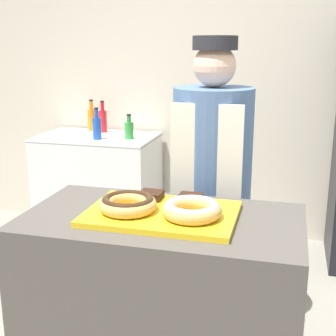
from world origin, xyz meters
name	(u,v)px	position (x,y,z in m)	size (l,w,h in m)	color
wall_back	(232,75)	(0.00, 2.13, 1.35)	(8.00, 0.06, 2.70)	beige
display_counter	(162,315)	(0.00, 0.00, 0.45)	(1.15, 0.62, 0.91)	#4C4742
serving_tray	(162,214)	(0.00, 0.00, 0.92)	(0.61, 0.42, 0.02)	yellow
donut_chocolate_glaze	(128,203)	(-0.13, -0.04, 0.97)	(0.24, 0.24, 0.06)	tan
donut_light_glaze	(192,209)	(0.13, -0.04, 0.97)	(0.24, 0.24, 0.06)	tan
brownie_back_left	(151,195)	(-0.09, 0.14, 0.95)	(0.10, 0.10, 0.03)	black
brownie_back_right	(190,198)	(0.09, 0.14, 0.95)	(0.10, 0.10, 0.03)	black
baker_person	(211,189)	(0.10, 0.62, 0.85)	(0.41, 0.41, 1.63)	#4C4C51
chest_freezer	(99,186)	(-1.05, 1.77, 0.44)	(0.95, 0.61, 0.87)	white
bottle_blue	(97,127)	(-0.98, 1.63, 0.96)	(0.07, 0.07, 0.25)	#1E4CB2
bottle_green	(129,129)	(-0.75, 1.71, 0.94)	(0.07, 0.07, 0.20)	#2D8C38
bottle_red	(103,120)	(-1.06, 1.94, 0.97)	(0.07, 0.07, 0.27)	red
bottle_orange	(92,119)	(-1.18, 1.98, 0.97)	(0.07, 0.07, 0.27)	orange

